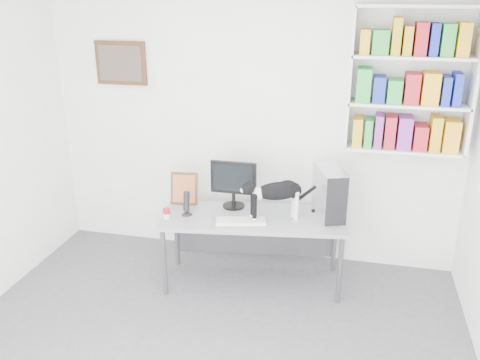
% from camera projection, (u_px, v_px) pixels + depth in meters
% --- Properties ---
extents(room, '(4.01, 4.01, 2.70)m').
position_uv_depth(room, '(183.00, 205.00, 3.07)').
color(room, '#57575C').
rests_on(room, ground).
extents(bookshelf, '(1.03, 0.28, 1.24)m').
position_uv_depth(bookshelf, '(410.00, 81.00, 4.28)').
color(bookshelf, silver).
rests_on(bookshelf, room).
extents(wall_art, '(0.52, 0.04, 0.42)m').
position_uv_depth(wall_art, '(121.00, 63.00, 4.95)').
color(wall_art, '#4D2E18').
rests_on(wall_art, room).
extents(desk, '(1.69, 0.85, 0.68)m').
position_uv_depth(desk, '(253.00, 250.00, 4.65)').
color(desk, gray).
rests_on(desk, room).
extents(monitor, '(0.43, 0.20, 0.45)m').
position_uv_depth(monitor, '(234.00, 184.00, 4.65)').
color(monitor, black).
rests_on(monitor, desk).
extents(keyboard, '(0.46, 0.26, 0.03)m').
position_uv_depth(keyboard, '(241.00, 221.00, 4.39)').
color(keyboard, silver).
rests_on(keyboard, desk).
extents(pc_tower, '(0.33, 0.48, 0.44)m').
position_uv_depth(pc_tower, '(329.00, 193.00, 4.47)').
color(pc_tower, silver).
rests_on(pc_tower, desk).
extents(speaker, '(0.10, 0.10, 0.23)m').
position_uv_depth(speaker, '(187.00, 203.00, 4.52)').
color(speaker, black).
rests_on(speaker, desk).
extents(leaning_print, '(0.26, 0.13, 0.31)m').
position_uv_depth(leaning_print, '(184.00, 188.00, 4.75)').
color(leaning_print, '#4D2E18').
rests_on(leaning_print, desk).
extents(soup_can, '(0.07, 0.07, 0.09)m').
position_uv_depth(soup_can, '(167.00, 214.00, 4.47)').
color(soup_can, '#B50F1A').
rests_on(soup_can, desk).
extents(cat, '(0.62, 0.40, 0.37)m').
position_uv_depth(cat, '(276.00, 201.00, 4.38)').
color(cat, black).
rests_on(cat, desk).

